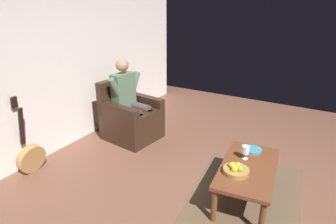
{
  "coord_description": "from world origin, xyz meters",
  "views": [
    {
      "loc": [
        2.66,
        0.34,
        2.11
      ],
      "look_at": [
        -0.34,
        -1.4,
        0.75
      ],
      "focal_mm": 31.21,
      "sensor_mm": 36.0,
      "label": 1
    }
  ],
  "objects": [
    {
      "name": "fruit_bowl",
      "position": [
        0.07,
        -0.35,
        0.45
      ],
      "size": [
        0.27,
        0.27,
        0.11
      ],
      "color": "olive",
      "rests_on": "coffee_table"
    },
    {
      "name": "armchair",
      "position": [
        -0.73,
        -2.32,
        0.33
      ],
      "size": [
        0.8,
        0.85,
        0.93
      ],
      "rotation": [
        0.0,
        0.0,
        -0.13
      ],
      "color": "black",
      "rests_on": "ground"
    },
    {
      "name": "coffee_table",
      "position": [
        -0.12,
        -0.27,
        0.36
      ],
      "size": [
        1.13,
        0.68,
        0.42
      ],
      "rotation": [
        0.0,
        0.0,
        0.11
      ],
      "color": "brown",
      "rests_on": "ground"
    },
    {
      "name": "wall_back",
      "position": [
        0.0,
        -3.02,
        1.38
      ],
      "size": [
        6.01,
        0.06,
        2.76
      ],
      "primitive_type": "cube",
      "color": "silver",
      "rests_on": "ground"
    },
    {
      "name": "wine_glass_near",
      "position": [
        -0.26,
        -0.35,
        0.52
      ],
      "size": [
        0.09,
        0.09,
        0.16
      ],
      "color": "silver",
      "rests_on": "coffee_table"
    },
    {
      "name": "ground_plane",
      "position": [
        0.0,
        0.0,
        0.0
      ],
      "size": [
        7.19,
        7.19,
        0.0
      ],
      "primitive_type": "plane",
      "color": "brown"
    },
    {
      "name": "person_seated",
      "position": [
        -0.73,
        -2.33,
        0.67
      ],
      "size": [
        0.64,
        0.6,
        1.26
      ],
      "rotation": [
        0.0,
        0.0,
        -0.13
      ],
      "color": "#546A52",
      "rests_on": "ground"
    },
    {
      "name": "rug",
      "position": [
        -0.12,
        -0.27,
        0.0
      ],
      "size": [
        1.89,
        1.35,
        0.01
      ],
      "primitive_type": "cube",
      "rotation": [
        0.0,
        0.0,
        0.11
      ],
      "color": "brown",
      "rests_on": "ground"
    },
    {
      "name": "decorative_dish",
      "position": [
        -0.49,
        -0.33,
        0.43
      ],
      "size": [
        0.21,
        0.21,
        0.02
      ],
      "primitive_type": "cylinder",
      "color": "teal",
      "rests_on": "coffee_table"
    },
    {
      "name": "guitar",
      "position": [
        0.72,
        -2.82,
        0.22
      ],
      "size": [
        0.37,
        0.24,
        1.01
      ],
      "color": "#AA7C47",
      "rests_on": "ground"
    }
  ]
}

